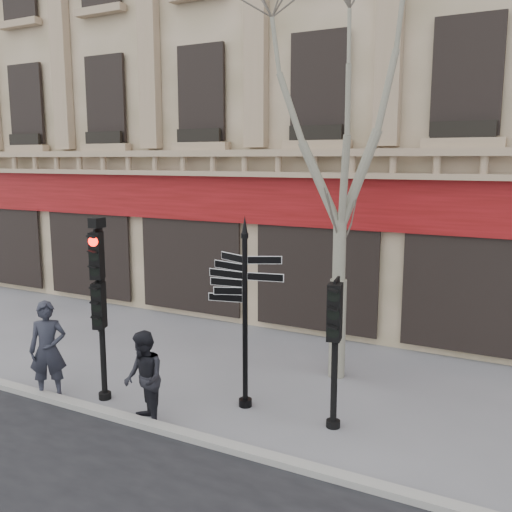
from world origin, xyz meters
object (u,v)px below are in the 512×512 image
at_px(traffic_signal_main, 100,287).
at_px(plane_tree, 343,100).
at_px(traffic_signal_secondary, 335,328).
at_px(pedestrian_a, 48,350).
at_px(fingerpost, 245,280).
at_px(pedestrian_b, 144,379).

bearing_deg(traffic_signal_main, plane_tree, 18.97).
relative_size(traffic_signal_secondary, pedestrian_a, 1.33).
relative_size(traffic_signal_main, plane_tree, 0.43).
bearing_deg(fingerpost, plane_tree, 63.36).
bearing_deg(pedestrian_b, fingerpost, 89.15).
xyz_separation_m(traffic_signal_secondary, pedestrian_a, (-5.44, -1.44, -0.84)).
xyz_separation_m(traffic_signal_main, pedestrian_a, (-1.02, -0.44, -1.30)).
xyz_separation_m(fingerpost, pedestrian_b, (-1.22, -1.51, -1.62)).
bearing_deg(pedestrian_a, traffic_signal_secondary, -22.02).
xyz_separation_m(plane_tree, pedestrian_b, (-2.22, -3.79, -5.01)).
relative_size(pedestrian_a, pedestrian_b, 1.15).
bearing_deg(traffic_signal_secondary, plane_tree, 98.01).
distance_m(traffic_signal_main, traffic_signal_secondary, 4.55).
height_order(plane_tree, pedestrian_b, plane_tree).
relative_size(traffic_signal_secondary, pedestrian_b, 1.53).
xyz_separation_m(fingerpost, traffic_signal_main, (-2.62, -1.02, -0.20)).
relative_size(fingerpost, pedestrian_b, 2.15).
height_order(fingerpost, traffic_signal_secondary, fingerpost).
bearing_deg(pedestrian_a, fingerpost, -14.97).
xyz_separation_m(fingerpost, traffic_signal_secondary, (1.80, -0.02, -0.65)).
bearing_deg(traffic_signal_main, pedestrian_a, -179.84).
distance_m(traffic_signal_secondary, plane_tree, 4.72).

